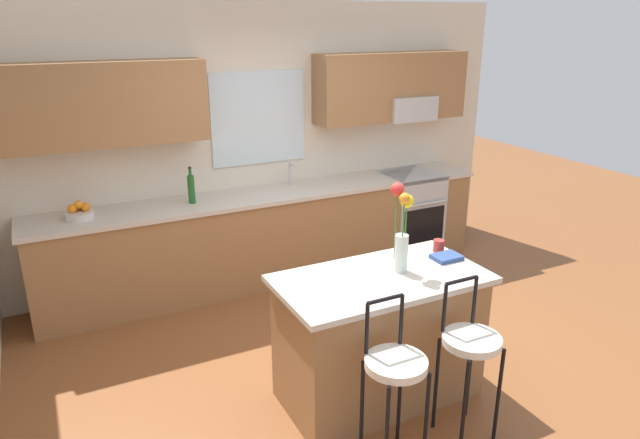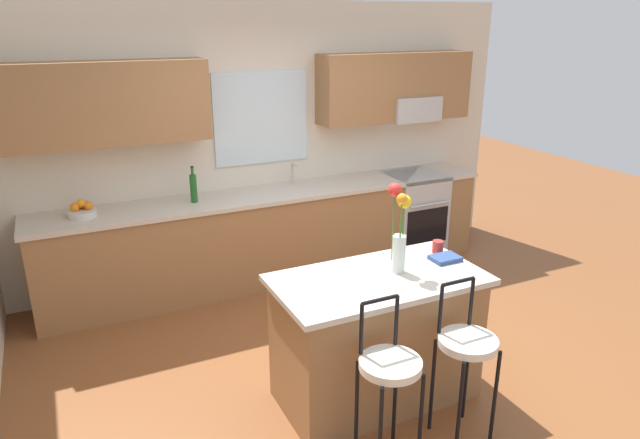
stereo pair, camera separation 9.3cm
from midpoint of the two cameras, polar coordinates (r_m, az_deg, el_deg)
ground_plane at (r=4.65m, az=4.12°, el=-13.72°), size 14.00×14.00×0.00m
back_wall_assembly at (r=5.80m, az=-5.04°, el=9.12°), size 5.60×0.50×2.70m
counter_run at (r=5.81m, az=-4.01°, el=-1.52°), size 4.56×0.64×0.92m
sink_faucet at (r=5.85m, az=-2.24°, el=4.79°), size 0.02×0.13×0.23m
oven_range at (r=6.53m, az=9.52°, el=0.59°), size 0.60×0.64×0.92m
kitchen_island at (r=4.04m, az=6.30°, el=-11.57°), size 1.40×0.76×0.92m
bar_stool_near at (r=3.40m, az=7.70°, el=-14.72°), size 0.36×0.36×1.04m
bar_stool_middle at (r=3.69m, az=15.05°, el=-12.29°), size 0.36×0.36×1.04m
flower_vase at (r=3.80m, az=8.58°, el=-0.81°), size 0.15×0.15×0.61m
mug_ceramic at (r=4.26m, az=12.23°, el=-2.66°), size 0.08×0.08×0.09m
cookbook at (r=4.15m, az=12.96°, el=-3.77°), size 0.20×0.15×0.03m
fruit_bowl_oranges at (r=5.31m, az=-22.10°, el=0.82°), size 0.24×0.24×0.16m
bottle_olive_oil at (r=5.40m, az=-11.98°, el=3.11°), size 0.06×0.06×0.34m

